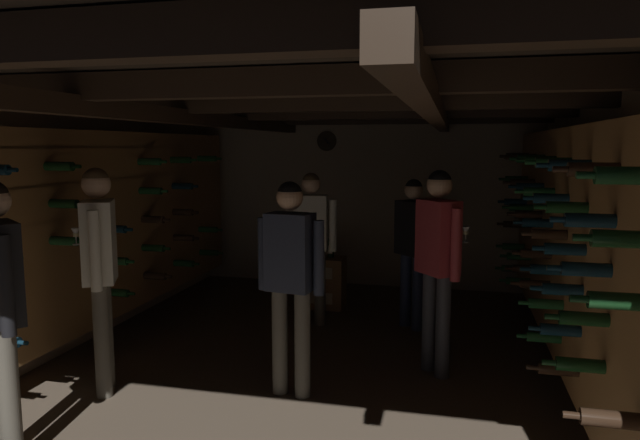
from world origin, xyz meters
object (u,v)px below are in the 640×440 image
(person_guest_far_right, at_px, (413,240))
(person_guest_mid_left, at_px, (100,257))
(display_bottle, at_px, (331,246))
(person_host_center, at_px, (291,268))
(wine_crate_stack, at_px, (323,282))
(person_guest_mid_right, at_px, (438,251))
(person_guest_rear_center, at_px, (311,234))

(person_guest_far_right, relative_size, person_guest_mid_left, 0.90)
(display_bottle, height_order, person_guest_mid_left, person_guest_mid_left)
(person_host_center, bearing_deg, person_guest_far_right, 67.48)
(wine_crate_stack, xyz_separation_m, person_guest_mid_right, (1.38, -1.74, 0.75))
(wine_crate_stack, height_order, person_guest_rear_center, person_guest_rear_center)
(wine_crate_stack, bearing_deg, person_guest_mid_right, -51.54)
(person_guest_mid_right, bearing_deg, person_host_center, -147.31)
(wine_crate_stack, bearing_deg, person_guest_mid_left, -112.49)
(person_guest_far_right, distance_m, person_guest_mid_left, 3.08)
(wine_crate_stack, bearing_deg, person_host_center, -82.63)
(person_guest_far_right, bearing_deg, wine_crate_stack, 153.25)
(display_bottle, xyz_separation_m, person_guest_mid_left, (-1.21, -2.73, 0.34))
(display_bottle, distance_m, person_guest_far_right, 1.17)
(person_guest_rear_center, bearing_deg, person_guest_mid_right, -38.04)
(display_bottle, bearing_deg, person_guest_far_right, -30.16)
(wine_crate_stack, xyz_separation_m, person_guest_rear_center, (0.03, -0.68, 0.68))
(wine_crate_stack, xyz_separation_m, display_bottle, (0.09, 0.03, 0.44))
(display_bottle, distance_m, person_guest_mid_right, 2.21)
(display_bottle, distance_m, person_guest_rear_center, 0.76)
(person_host_center, relative_size, person_guest_rear_center, 1.01)
(person_host_center, xyz_separation_m, person_guest_mid_right, (1.07, 0.68, 0.05))
(person_guest_far_right, bearing_deg, person_guest_mid_right, -76.27)
(display_bottle, bearing_deg, wine_crate_stack, -161.78)
(person_guest_mid_right, bearing_deg, person_guest_rear_center, 141.96)
(display_bottle, xyz_separation_m, person_host_center, (0.22, -2.45, 0.26))
(display_bottle, xyz_separation_m, person_guest_far_right, (1.00, -0.58, 0.20))
(person_guest_mid_left, relative_size, person_guest_mid_right, 1.02)
(wine_crate_stack, bearing_deg, person_guest_far_right, -26.75)
(person_host_center, height_order, person_guest_far_right, person_host_center)
(person_host_center, relative_size, person_guest_mid_right, 0.96)
(person_guest_far_right, relative_size, person_guest_rear_center, 0.96)
(person_guest_far_right, bearing_deg, person_guest_mid_left, -135.73)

